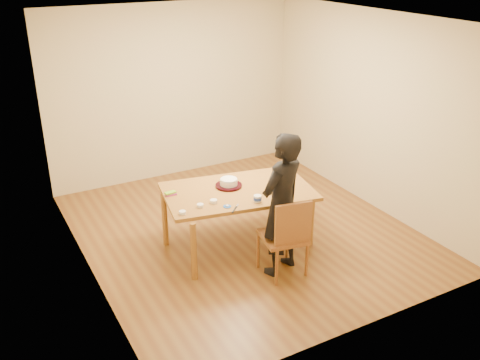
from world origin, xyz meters
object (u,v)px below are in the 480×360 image
dining_chair (283,237)px  dining_table (238,191)px  cake_plate (229,186)px  person (282,205)px  cake (229,182)px

dining_chair → dining_table: bearing=111.2°
cake_plate → person: size_ratio=0.20×
dining_table → cake: 0.17m
dining_table → cake: size_ratio=8.27×
dining_chair → cake: bearing=112.8°
dining_chair → cake_plate: cake_plate is taller
cake → person: size_ratio=0.13×
dining_chair → person: 0.38m
dining_table → cake_plate: (-0.05, 0.14, 0.03)m
cake_plate → cake: (0.00, 0.00, 0.05)m
dining_table → cake_plate: bearing=121.7°
dining_chair → person: bearing=100.2°
dining_chair → cake: size_ratio=2.19×
cake → dining_table: bearing=-68.7°
dining_table → person: person is taller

